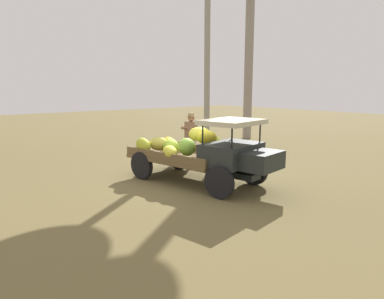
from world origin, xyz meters
TOP-DOWN VIEW (x-y plane):
  - ground_plane at (0.00, 0.00)m, footprint 60.00×60.00m
  - truck at (0.30, -0.00)m, footprint 4.63×2.39m
  - farmer at (-1.86, 1.22)m, footprint 0.53×0.49m

SIDE VIEW (x-z plane):
  - ground_plane at x=0.00m, z-range 0.00..0.00m
  - truck at x=0.30m, z-range -0.02..1.82m
  - farmer at x=-1.86m, z-range 0.13..1.91m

